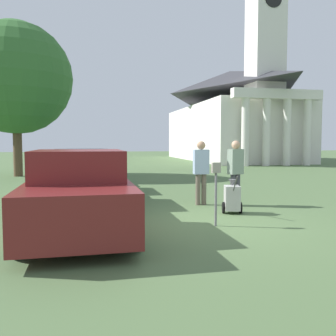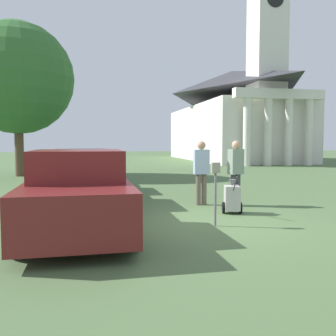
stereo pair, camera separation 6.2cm
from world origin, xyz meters
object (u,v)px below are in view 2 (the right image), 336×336
at_px(parked_car_maroon, 79,193).
at_px(church, 234,110).
at_px(equipment_cart, 232,198).
at_px(parked_car_sage, 84,172).
at_px(parking_meter, 215,182).
at_px(parked_car_teal, 86,166).
at_px(person_supervisor, 236,168).
at_px(person_worker, 201,168).
at_px(parked_car_black, 83,178).

height_order(parked_car_maroon, church, church).
bearing_deg(equipment_cart, church, 81.86).
xyz_separation_m(parked_car_maroon, parked_car_sage, (-0.00, 6.26, -0.08)).
bearing_deg(parking_meter, parked_car_teal, 105.78).
height_order(parked_car_teal, equipment_cart, parked_car_teal).
bearing_deg(equipment_cart, parking_meter, -111.24).
bearing_deg(parked_car_teal, person_supervisor, -61.67).
bearing_deg(parked_car_teal, parking_meter, -74.75).
bearing_deg(parked_car_teal, equipment_cart, -67.60).
distance_m(parked_car_maroon, person_worker, 4.08).
bearing_deg(parked_car_black, person_worker, -16.60).
xyz_separation_m(parked_car_black, parking_meter, (2.79, -3.55, 0.22)).
distance_m(parking_meter, person_worker, 2.66).
xyz_separation_m(parked_car_teal, church, (13.70, 16.94, 4.09)).
bearing_deg(parked_car_sage, parked_car_black, -90.53).
relative_size(parked_car_sage, equipment_cart, 4.83).
height_order(parked_car_black, parking_meter, parked_car_black).
bearing_deg(parked_car_maroon, parked_car_black, 89.47).
bearing_deg(parked_car_sage, person_worker, -50.10).
distance_m(parked_car_maroon, parked_car_black, 3.38).
bearing_deg(person_supervisor, equipment_cart, 44.37).
distance_m(parked_car_teal, person_worker, 7.95).
bearing_deg(parked_car_sage, equipment_cart, -55.47).
bearing_deg(parking_meter, equipment_cart, 55.41).
relative_size(parked_car_maroon, church, 0.24).
height_order(parked_car_maroon, parked_car_sage, parked_car_maroon).
relative_size(parked_car_teal, parking_meter, 3.66).
bearing_deg(parked_car_maroon, equipment_cart, 15.84).
relative_size(parking_meter, equipment_cart, 1.33).
bearing_deg(parked_car_maroon, parked_car_sage, 89.47).
relative_size(parked_car_sage, church, 0.24).
bearing_deg(church, parked_car_sage, -123.94).
height_order(parked_car_maroon, person_worker, person_worker).
height_order(parked_car_teal, parking_meter, parked_car_teal).
height_order(parking_meter, equipment_cart, parking_meter).
distance_m(parking_meter, church, 29.19).
bearing_deg(parked_car_black, parking_meter, -52.42).
height_order(parked_car_black, church, church).
xyz_separation_m(parked_car_black, person_worker, (3.26, -0.94, 0.31)).
bearing_deg(person_supervisor, church, -131.14).
relative_size(parked_car_sage, person_worker, 2.72).
xyz_separation_m(parked_car_maroon, person_supervisor, (4.16, 2.14, 0.28)).
bearing_deg(person_supervisor, parking_meter, 39.43).
bearing_deg(parked_car_maroon, parked_car_teal, 89.47).
bearing_deg(parked_car_black, parked_car_teal, 89.47).
relative_size(parked_car_black, parking_meter, 3.66).
height_order(parked_car_teal, person_supervisor, person_supervisor).
relative_size(person_worker, person_supervisor, 0.99).
bearing_deg(equipment_cart, person_supervisor, 77.58).
xyz_separation_m(parked_car_teal, parking_meter, (2.79, -9.86, 0.26)).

